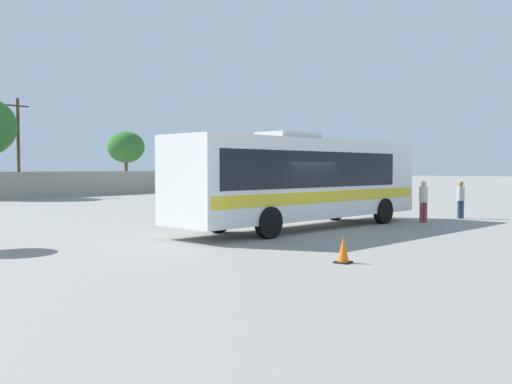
{
  "coord_description": "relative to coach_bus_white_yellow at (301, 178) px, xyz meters",
  "views": [
    {
      "loc": [
        -17.31,
        -10.98,
        2.29
      ],
      "look_at": [
        0.49,
        2.08,
        1.36
      ],
      "focal_mm": 40.0,
      "sensor_mm": 36.0,
      "label": 1
    }
  ],
  "objects": [
    {
      "name": "ground_plane",
      "position": [
        -1.03,
        9.65,
        -1.91
      ],
      "size": [
        300.0,
        300.0,
        0.0
      ],
      "primitive_type": "plane",
      "color": "gray"
    },
    {
      "name": "coach_bus_white_yellow",
      "position": [
        0.0,
        0.0,
        0.0
      ],
      "size": [
        12.11,
        4.16,
        3.58
      ],
      "color": "white",
      "rests_on": "ground_plane"
    },
    {
      "name": "attendant_by_bus_door",
      "position": [
        5.05,
        -2.89,
        -0.92
      ],
      "size": [
        0.49,
        0.49,
        1.75
      ],
      "color": "#99383D",
      "rests_on": "ground_plane"
    },
    {
      "name": "passenger_waiting_on_apron",
      "position": [
        7.9,
        -3.58,
        -0.95
      ],
      "size": [
        0.47,
        0.47,
        1.69
      ],
      "color": "#33476B",
      "rests_on": "ground_plane"
    },
    {
      "name": "utility_pole_near",
      "position": [
        7.06,
        30.72,
        2.17
      ],
      "size": [
        1.8,
        0.24,
        7.81
      ],
      "color": "#4C3823",
      "rests_on": "ground_plane"
    },
    {
      "name": "roadside_tree_right",
      "position": [
        19.82,
        32.72,
        2.45
      ],
      "size": [
        3.66,
        3.66,
        5.93
      ],
      "color": "brown",
      "rests_on": "ground_plane"
    },
    {
      "name": "traffic_cone_on_apron",
      "position": [
        -6.09,
        -4.95,
        -1.6
      ],
      "size": [
        0.36,
        0.36,
        0.64
      ],
      "color": "black",
      "rests_on": "ground_plane"
    }
  ]
}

